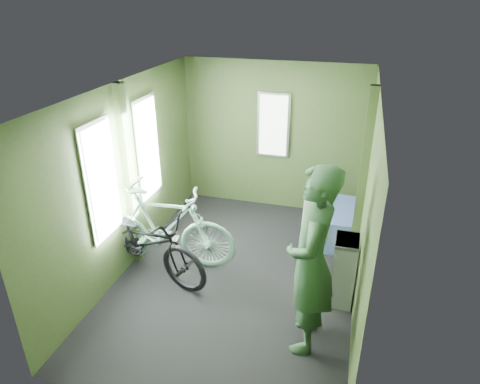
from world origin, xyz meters
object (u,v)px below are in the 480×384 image
object	(u,v)px
bench_seat	(340,220)
passenger	(311,262)
bicycle_black	(148,273)
bicycle_mint	(167,264)
waste_box	(344,271)

from	to	relation	value
bench_seat	passenger	bearing A→B (deg)	-93.27
bicycle_black	bicycle_mint	bearing A→B (deg)	-14.21
bicycle_mint	passenger	xyz separation A→B (m)	(1.89, -0.84, 0.96)
bicycle_mint	waste_box	distance (m)	2.24
bicycle_black	passenger	size ratio (longest dim) A/B	0.96
passenger	waste_box	bearing A→B (deg)	154.91
bicycle_black	waste_box	distance (m)	2.39
bicycle_mint	bench_seat	bearing A→B (deg)	-64.31
bicycle_black	waste_box	world-z (taller)	waste_box
waste_box	bench_seat	distance (m)	1.37
passenger	bicycle_mint	bearing A→B (deg)	-115.60
bicycle_mint	passenger	distance (m)	2.28
passenger	bench_seat	xyz separation A→B (m)	(0.20, 2.08, -0.66)
bicycle_mint	bicycle_black	bearing A→B (deg)	143.91
passenger	waste_box	size ratio (longest dim) A/B	2.33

